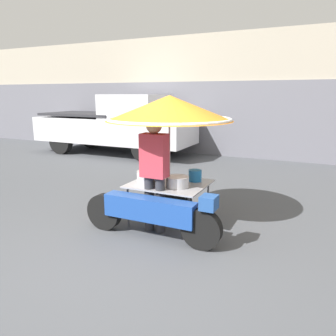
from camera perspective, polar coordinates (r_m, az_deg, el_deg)
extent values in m
plane|color=#4C4F54|center=(4.39, -6.01, -14.43)|extent=(36.00, 36.00, 0.00)
cube|color=#B2A893|center=(11.63, 15.43, 12.03)|extent=(28.00, 2.00, 3.88)
cube|color=slate|center=(10.64, 14.20, 8.07)|extent=(23.80, 0.06, 2.40)
cylinder|color=black|center=(4.38, 5.85, -10.56)|extent=(0.55, 0.14, 0.55)
cylinder|color=black|center=(5.06, -10.99, -7.46)|extent=(0.55, 0.14, 0.55)
cube|color=#1E479E|center=(4.61, -3.24, -7.15)|extent=(1.36, 0.24, 0.32)
cube|color=#234C93|center=(4.22, 7.13, -6.00)|extent=(0.20, 0.24, 0.18)
cylinder|color=black|center=(5.49, 1.59, -5.90)|extent=(0.49, 0.14, 0.49)
cylinder|color=#515156|center=(4.65, 3.57, -8.56)|extent=(0.03, 0.03, 0.63)
cylinder|color=#515156|center=(5.41, 6.97, -5.51)|extent=(0.03, 0.03, 0.63)
cylinder|color=#515156|center=(5.07, -6.96, -6.77)|extent=(0.03, 0.03, 0.63)
cylinder|color=#515156|center=(5.78, -2.42, -4.23)|extent=(0.03, 0.03, 0.63)
cube|color=#9E9EA3|center=(5.11, 0.24, -2.73)|extent=(1.17, 1.01, 0.02)
cylinder|color=#B2B2B7|center=(5.00, 0.25, 2.72)|extent=(0.03, 0.03, 0.97)
cone|color=orange|center=(4.93, 0.25, 10.41)|extent=(1.90, 1.90, 0.37)
torus|color=white|center=(4.94, 0.25, 8.47)|extent=(1.86, 1.86, 0.05)
cylinder|color=#B7B7BC|center=(5.04, -3.32, -1.66)|extent=(0.38, 0.38, 0.20)
cylinder|color=#B7B7BC|center=(4.87, 1.66, -2.41)|extent=(0.34, 0.34, 0.16)
cylinder|color=#1E6BB2|center=(5.21, 4.74, -1.32)|extent=(0.21, 0.21, 0.18)
cylinder|color=#2D2D33|center=(4.89, -3.27, -6.17)|extent=(0.14, 0.14, 0.83)
cylinder|color=#2D2D33|center=(4.81, -1.37, -6.47)|extent=(0.14, 0.14, 0.83)
cube|color=#C13847|center=(4.66, -2.41, 2.18)|extent=(0.38, 0.22, 0.63)
sphere|color=tan|center=(4.60, -2.46, 7.39)|extent=(0.23, 0.23, 0.23)
cylinder|color=black|center=(9.80, -4.06, 3.45)|extent=(0.84, 0.24, 0.84)
cylinder|color=black|center=(11.19, -0.09, 4.65)|extent=(0.84, 0.24, 0.84)
cylinder|color=black|center=(11.74, -18.15, 4.39)|extent=(0.84, 0.24, 0.84)
cylinder|color=black|center=(12.92, -13.34, 5.40)|extent=(0.84, 0.24, 0.84)
cube|color=silver|center=(11.27, -9.41, 6.60)|extent=(5.44, 1.86, 0.80)
cube|color=silver|center=(10.75, -5.67, 10.60)|extent=(1.85, 1.71, 0.76)
cube|color=#2D2D33|center=(11.88, -13.88, 9.14)|extent=(2.83, 1.79, 0.08)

